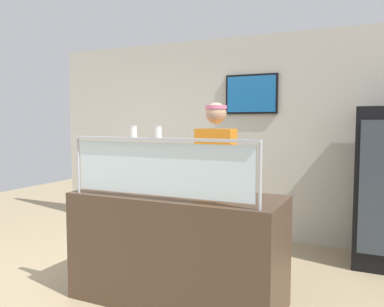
# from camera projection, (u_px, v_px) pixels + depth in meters

# --- Properties ---
(ground_plane) EXTENTS (12.00, 12.00, 0.00)m
(ground_plane) POSITION_uv_depth(u_px,v_px,m) (206.00, 275.00, 4.03)
(ground_plane) COLOR tan
(ground_plane) RESTS_ON ground
(shop_rear_unit) EXTENTS (6.22, 0.13, 2.70)m
(shop_rear_unit) POSITION_uv_depth(u_px,v_px,m) (251.00, 137.00, 5.30)
(shop_rear_unit) COLOR beige
(shop_rear_unit) RESTS_ON ground
(serving_counter) EXTENTS (1.82, 0.72, 0.95)m
(serving_counter) POSITION_uv_depth(u_px,v_px,m) (177.00, 248.00, 3.42)
(serving_counter) COLOR #4C3828
(serving_counter) RESTS_ON ground
(sneeze_guard) EXTENTS (1.65, 0.06, 0.50)m
(sneeze_guard) POSITION_uv_depth(u_px,v_px,m) (159.00, 162.00, 3.08)
(sneeze_guard) COLOR #B2B5BC
(sneeze_guard) RESTS_ON serving_counter
(pizza_tray) EXTENTS (0.41, 0.41, 0.04)m
(pizza_tray) POSITION_uv_depth(u_px,v_px,m) (180.00, 191.00, 3.44)
(pizza_tray) COLOR #9EA0A8
(pizza_tray) RESTS_ON serving_counter
(pizza_server) EXTENTS (0.14, 0.29, 0.01)m
(pizza_server) POSITION_uv_depth(u_px,v_px,m) (179.00, 189.00, 3.42)
(pizza_server) COLOR #ADAFB7
(pizza_server) RESTS_ON pizza_tray
(parmesan_shaker) EXTENTS (0.06, 0.06, 0.09)m
(parmesan_shaker) POSITION_uv_depth(u_px,v_px,m) (133.00, 132.00, 3.16)
(parmesan_shaker) COLOR white
(parmesan_shaker) RESTS_ON sneeze_guard
(pepper_flake_shaker) EXTENTS (0.06, 0.06, 0.09)m
(pepper_flake_shaker) POSITION_uv_depth(u_px,v_px,m) (158.00, 133.00, 3.07)
(pepper_flake_shaker) COLOR white
(pepper_flake_shaker) RESTS_ON sneeze_guard
(worker_figure) EXTENTS (0.41, 0.50, 1.76)m
(worker_figure) POSITION_uv_depth(u_px,v_px,m) (216.00, 178.00, 3.94)
(worker_figure) COLOR #23232D
(worker_figure) RESTS_ON ground
(prep_shelf) EXTENTS (0.70, 0.55, 0.88)m
(prep_shelf) POSITION_uv_depth(u_px,v_px,m) (128.00, 201.00, 5.64)
(prep_shelf) COLOR #B7BABF
(prep_shelf) RESTS_ON ground
(pizza_box_stack) EXTENTS (0.45, 0.43, 0.18)m
(pizza_box_stack) POSITION_uv_depth(u_px,v_px,m) (127.00, 164.00, 5.60)
(pizza_box_stack) COLOR tan
(pizza_box_stack) RESTS_ON prep_shelf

